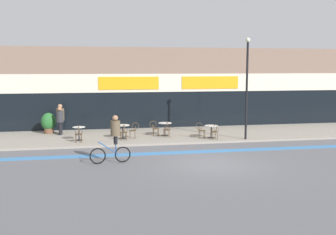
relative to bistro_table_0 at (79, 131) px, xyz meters
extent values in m
plane|color=#5B5B60|center=(5.88, -6.14, -0.66)|extent=(120.00, 120.00, 0.00)
cube|color=gray|center=(5.88, 1.11, -0.60)|extent=(40.00, 5.50, 0.12)
cube|color=#7F6656|center=(5.88, 5.86, 2.07)|extent=(40.00, 4.00, 5.46)
cube|color=black|center=(5.88, 3.89, 0.66)|extent=(38.80, 0.10, 2.40)
cube|color=beige|center=(5.88, 3.91, 2.46)|extent=(39.20, 0.14, 1.20)
cube|color=orange|center=(3.12, 3.84, 2.46)|extent=(3.95, 0.08, 0.84)
cube|color=orange|center=(8.65, 3.84, 2.46)|extent=(3.95, 0.08, 0.84)
cube|color=#3D7AB7|center=(5.88, -3.54, -0.65)|extent=(36.00, 0.70, 0.01)
cylinder|color=black|center=(0.00, 0.00, -0.53)|extent=(0.38, 0.38, 0.02)
cylinder|color=black|center=(0.00, 0.00, -0.17)|extent=(0.07, 0.07, 0.73)
cylinder|color=silver|center=(0.00, 0.00, 0.20)|extent=(0.69, 0.69, 0.02)
cylinder|color=black|center=(2.43, 0.17, -0.53)|extent=(0.43, 0.43, 0.02)
cylinder|color=black|center=(2.43, 0.17, -0.16)|extent=(0.07, 0.07, 0.75)
cylinder|color=silver|center=(2.43, 0.17, 0.22)|extent=(0.78, 0.78, 0.02)
cylinder|color=black|center=(4.96, 0.66, -0.53)|extent=(0.44, 0.44, 0.02)
cylinder|color=black|center=(4.96, 0.66, -0.17)|extent=(0.07, 0.07, 0.74)
cylinder|color=silver|center=(4.96, 0.66, 0.21)|extent=(0.80, 0.80, 0.02)
cylinder|color=black|center=(7.43, -0.57, -0.53)|extent=(0.42, 0.42, 0.02)
cylinder|color=black|center=(7.43, -0.57, -0.19)|extent=(0.07, 0.07, 0.69)
cylinder|color=silver|center=(7.43, -0.57, 0.17)|extent=(0.77, 0.77, 0.02)
cylinder|color=#4C3823|center=(0.00, -0.55, -0.10)|extent=(0.45, 0.45, 0.03)
cylinder|color=#4C3823|center=(-0.16, -0.43, -0.33)|extent=(0.03, 0.03, 0.42)
cylinder|color=#4C3823|center=(0.12, -0.39, -0.33)|extent=(0.03, 0.03, 0.42)
cylinder|color=#4C3823|center=(-0.12, -0.71, -0.33)|extent=(0.03, 0.03, 0.42)
cylinder|color=#4C3823|center=(0.16, -0.67, -0.33)|extent=(0.03, 0.03, 0.42)
torus|color=#4C3823|center=(0.02, -0.72, 0.16)|extent=(0.08, 0.41, 0.41)
cylinder|color=#4C3823|center=(-0.15, -0.74, 0.02)|extent=(0.03, 0.03, 0.23)
cylinder|color=#4C3823|center=(0.19, -0.70, 0.02)|extent=(0.03, 0.03, 0.23)
cylinder|color=#4C3823|center=(2.43, -0.38, -0.10)|extent=(0.44, 0.44, 0.03)
cylinder|color=#4C3823|center=(2.28, -0.25, -0.33)|extent=(0.03, 0.03, 0.42)
cylinder|color=#4C3823|center=(2.56, -0.22, -0.33)|extent=(0.03, 0.03, 0.42)
cylinder|color=#4C3823|center=(2.30, -0.53, -0.33)|extent=(0.03, 0.03, 0.42)
cylinder|color=#4C3823|center=(2.58, -0.50, -0.33)|extent=(0.03, 0.03, 0.42)
torus|color=#4C3823|center=(2.45, -0.55, 0.16)|extent=(0.07, 0.41, 0.41)
cylinder|color=#4C3823|center=(2.28, -0.56, 0.02)|extent=(0.03, 0.03, 0.23)
cylinder|color=#4C3823|center=(2.62, -0.53, 0.02)|extent=(0.03, 0.03, 0.23)
cylinder|color=#4C3823|center=(2.98, 0.17, -0.10)|extent=(0.44, 0.44, 0.03)
cylinder|color=#4C3823|center=(2.83, 0.05, -0.33)|extent=(0.03, 0.03, 0.42)
cylinder|color=#4C3823|center=(2.86, 0.33, -0.33)|extent=(0.03, 0.03, 0.42)
cylinder|color=#4C3823|center=(3.10, 0.02, -0.33)|extent=(0.03, 0.03, 0.42)
cylinder|color=#4C3823|center=(3.14, 0.30, -0.33)|extent=(0.03, 0.03, 0.42)
torus|color=#4C3823|center=(3.15, 0.15, 0.16)|extent=(0.41, 0.08, 0.41)
cylinder|color=#4C3823|center=(3.13, -0.02, 0.02)|extent=(0.03, 0.03, 0.23)
cylinder|color=#4C3823|center=(3.17, 0.32, 0.02)|extent=(0.03, 0.03, 0.23)
cylinder|color=#4C3823|center=(4.96, 0.11, -0.10)|extent=(0.44, 0.44, 0.03)
cylinder|color=#4C3823|center=(4.80, 0.24, -0.33)|extent=(0.03, 0.03, 0.42)
cylinder|color=#4C3823|center=(5.08, 0.27, -0.33)|extent=(0.03, 0.03, 0.42)
cylinder|color=#4C3823|center=(4.83, -0.04, -0.33)|extent=(0.03, 0.03, 0.42)
cylinder|color=#4C3823|center=(5.11, -0.01, -0.33)|extent=(0.03, 0.03, 0.42)
torus|color=#4C3823|center=(4.98, -0.06, 0.16)|extent=(0.07, 0.41, 0.41)
cylinder|color=#4C3823|center=(4.81, -0.08, 0.02)|extent=(0.03, 0.03, 0.23)
cylinder|color=#4C3823|center=(5.15, -0.04, 0.02)|extent=(0.03, 0.03, 0.23)
cylinder|color=#4C3823|center=(4.41, 0.66, -0.10)|extent=(0.41, 0.41, 0.03)
cylinder|color=#4C3823|center=(4.55, 0.80, -0.33)|extent=(0.03, 0.03, 0.42)
cylinder|color=#4C3823|center=(4.55, 0.52, -0.33)|extent=(0.03, 0.03, 0.42)
cylinder|color=#4C3823|center=(4.27, 0.80, -0.33)|extent=(0.03, 0.03, 0.42)
cylinder|color=#4C3823|center=(4.27, 0.52, -0.33)|extent=(0.03, 0.03, 0.42)
torus|color=#4C3823|center=(4.24, 0.66, 0.16)|extent=(0.41, 0.03, 0.41)
cylinder|color=#4C3823|center=(4.24, 0.83, 0.02)|extent=(0.03, 0.03, 0.23)
cylinder|color=#4C3823|center=(4.24, 0.49, 0.02)|extent=(0.03, 0.03, 0.23)
cylinder|color=#4C3823|center=(7.43, -1.12, -0.10)|extent=(0.44, 0.44, 0.03)
cylinder|color=#4C3823|center=(7.28, -0.99, -0.33)|extent=(0.03, 0.03, 0.42)
cylinder|color=#4C3823|center=(7.56, -0.96, -0.33)|extent=(0.03, 0.03, 0.42)
cylinder|color=#4C3823|center=(7.31, -1.27, -0.33)|extent=(0.03, 0.03, 0.42)
cylinder|color=#4C3823|center=(7.59, -1.24, -0.33)|extent=(0.03, 0.03, 0.42)
torus|color=#4C3823|center=(7.45, -1.29, 0.16)|extent=(0.07, 0.41, 0.41)
cylinder|color=#4C3823|center=(7.28, -1.30, 0.02)|extent=(0.03, 0.03, 0.23)
cylinder|color=#4C3823|center=(7.62, -1.27, 0.02)|extent=(0.03, 0.03, 0.23)
cylinder|color=#4C3823|center=(6.88, -0.57, -0.10)|extent=(0.43, 0.43, 0.03)
cylinder|color=#4C3823|center=(7.03, -0.44, -0.33)|extent=(0.03, 0.03, 0.42)
cylinder|color=#4C3823|center=(7.01, -0.72, -0.33)|extent=(0.03, 0.03, 0.42)
cylinder|color=#4C3823|center=(6.75, -0.42, -0.33)|extent=(0.03, 0.03, 0.42)
cylinder|color=#4C3823|center=(6.74, -0.70, -0.33)|extent=(0.03, 0.03, 0.42)
torus|color=#4C3823|center=(6.71, -0.56, 0.16)|extent=(0.41, 0.06, 0.41)
cylinder|color=#4C3823|center=(6.73, -0.39, 0.02)|extent=(0.03, 0.03, 0.23)
cylinder|color=#4C3823|center=(6.70, -0.73, 0.02)|extent=(0.03, 0.03, 0.23)
cylinder|color=brown|center=(-1.92, 2.72, -0.36)|extent=(0.56, 0.56, 0.36)
ellipsoid|color=#28662D|center=(-1.92, 2.72, 0.20)|extent=(0.89, 0.89, 1.07)
cylinder|color=black|center=(9.22, -1.32, 2.18)|extent=(0.12, 0.12, 5.43)
sphere|color=beige|center=(9.22, -1.32, 4.97)|extent=(0.26, 0.26, 0.26)
torus|color=black|center=(0.99, -5.16, -0.31)|extent=(0.70, 0.13, 0.70)
torus|color=black|center=(2.07, -5.05, -0.31)|extent=(0.70, 0.13, 0.70)
cylinder|color=#23519E|center=(1.48, -5.11, -0.01)|extent=(0.84, 0.13, 0.63)
cylinder|color=#23519E|center=(1.77, -5.08, -0.06)|extent=(0.04, 0.04, 0.49)
cylinder|color=#23519E|center=(1.04, -5.16, 0.29)|extent=(0.08, 0.48, 0.03)
cylinder|color=black|center=(1.78, -5.16, 0.36)|extent=(0.16, 0.16, 0.36)
cylinder|color=black|center=(1.76, -5.00, 0.36)|extent=(0.16, 0.16, 0.36)
cylinder|color=brown|center=(1.77, -5.08, 0.87)|extent=(0.46, 0.46, 0.65)
sphere|color=#9E7051|center=(1.77, -5.08, 1.31)|extent=(0.24, 0.24, 0.24)
cylinder|color=black|center=(-1.18, 2.24, -0.12)|extent=(0.18, 0.18, 0.83)
cylinder|color=black|center=(-1.17, 2.42, -0.12)|extent=(0.18, 0.18, 0.83)
cylinder|color=brown|center=(-1.18, 2.33, 0.66)|extent=(0.52, 0.52, 0.72)
sphere|color=#9E7051|center=(-1.18, 2.33, 1.15)|extent=(0.27, 0.27, 0.27)
cylinder|color=black|center=(-1.20, 2.14, -0.15)|extent=(0.17, 0.17, 0.77)
cylinder|color=black|center=(-1.17, 1.97, -0.15)|extent=(0.17, 0.17, 0.77)
cylinder|color=#2D2D33|center=(-1.18, 2.05, 0.56)|extent=(0.50, 0.50, 0.67)
sphere|color=#9E7051|center=(-1.18, 2.05, 1.02)|extent=(0.25, 0.25, 0.25)
camera|label=1|loc=(0.98, -21.98, 3.47)|focal=42.00mm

